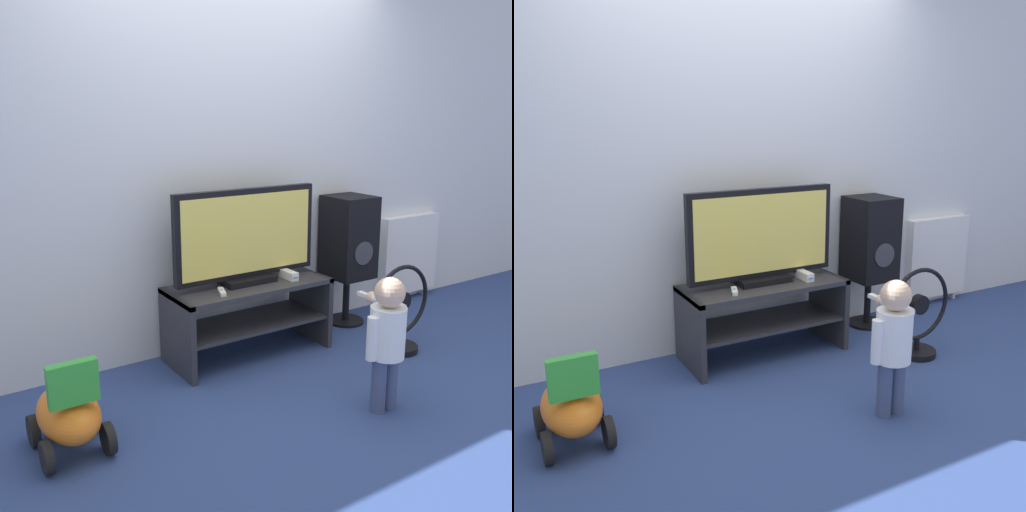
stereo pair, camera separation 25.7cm
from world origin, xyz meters
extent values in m
plane|color=navy|center=(0.00, 0.00, 0.00)|extent=(16.00, 16.00, 0.00)
cube|color=silver|center=(0.00, 0.53, 1.30)|extent=(10.00, 0.06, 2.60)
cube|color=#2D2D33|center=(0.00, 0.22, 0.47)|extent=(1.06, 0.45, 0.03)
cube|color=#2D2D33|center=(0.00, 0.22, 0.22)|extent=(1.02, 0.41, 0.02)
cube|color=#2D2D33|center=(-0.51, 0.22, 0.24)|extent=(0.04, 0.45, 0.49)
cube|color=#2D2D33|center=(0.51, 0.22, 0.24)|extent=(0.04, 0.45, 0.49)
cube|color=black|center=(0.00, 0.25, 0.51)|extent=(0.35, 0.20, 0.04)
cube|color=black|center=(0.00, 0.25, 0.81)|extent=(1.01, 0.05, 0.57)
cube|color=#F2D859|center=(0.00, 0.22, 0.81)|extent=(0.94, 0.01, 0.50)
cube|color=white|center=(0.27, 0.17, 0.52)|extent=(0.06, 0.17, 0.05)
cube|color=#3F8CE5|center=(0.27, 0.08, 0.52)|extent=(0.03, 0.00, 0.01)
cube|color=white|center=(-0.25, 0.13, 0.50)|extent=(0.08, 0.13, 0.02)
cylinder|color=#337FD8|center=(-0.25, 0.13, 0.51)|extent=(0.01, 0.01, 0.00)
cylinder|color=#3F4C72|center=(0.18, -0.78, 0.15)|extent=(0.08, 0.08, 0.30)
cylinder|color=#3F4C72|center=(0.26, -0.78, 0.15)|extent=(0.08, 0.08, 0.30)
cylinder|color=white|center=(0.22, -0.78, 0.44)|extent=(0.19, 0.19, 0.28)
sphere|color=beige|center=(0.22, -0.78, 0.66)|extent=(0.16, 0.16, 0.16)
cylinder|color=white|center=(0.11, -0.78, 0.43)|extent=(0.06, 0.06, 0.23)
cylinder|color=white|center=(0.33, -0.67, 0.55)|extent=(0.06, 0.23, 0.06)
sphere|color=beige|center=(0.33, -0.55, 0.55)|extent=(0.07, 0.07, 0.07)
cube|color=white|center=(0.33, -0.51, 0.55)|extent=(0.03, 0.13, 0.02)
cylinder|color=black|center=(0.93, 0.32, 0.01)|extent=(0.28, 0.28, 0.02)
cylinder|color=black|center=(0.93, 0.32, 0.18)|extent=(0.05, 0.05, 0.36)
cube|color=black|center=(0.93, 0.32, 0.66)|extent=(0.31, 0.33, 0.60)
cylinder|color=#38383D|center=(0.93, 0.15, 0.57)|extent=(0.17, 0.01, 0.17)
cylinder|color=black|center=(0.87, -0.28, 0.02)|extent=(0.25, 0.25, 0.04)
cylinder|color=black|center=(0.87, -0.28, 0.08)|extent=(0.04, 0.04, 0.08)
torus|color=black|center=(0.87, -0.28, 0.35)|extent=(0.49, 0.03, 0.49)
cylinder|color=black|center=(0.87, -0.28, 0.35)|extent=(0.13, 0.05, 0.13)
ellipsoid|color=orange|center=(-1.30, -0.25, 0.19)|extent=(0.28, 0.47, 0.22)
cube|color=green|center=(-1.30, -0.38, 0.40)|extent=(0.22, 0.05, 0.20)
cylinder|color=black|center=(-1.44, -0.12, 0.08)|extent=(0.04, 0.15, 0.15)
cylinder|color=black|center=(-1.16, -0.12, 0.08)|extent=(0.04, 0.15, 0.15)
cylinder|color=black|center=(-1.44, -0.38, 0.08)|extent=(0.04, 0.15, 0.15)
cylinder|color=black|center=(-1.16, -0.38, 0.08)|extent=(0.04, 0.15, 0.15)
cube|color=white|center=(1.75, 0.46, 0.39)|extent=(0.61, 0.08, 0.66)
cube|color=silver|center=(1.54, 0.46, 0.03)|extent=(0.03, 0.05, 0.06)
cube|color=silver|center=(1.97, 0.46, 0.03)|extent=(0.03, 0.05, 0.06)
camera|label=1|loc=(-1.88, -2.73, 1.56)|focal=40.00mm
camera|label=2|loc=(-1.66, -2.87, 1.56)|focal=40.00mm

